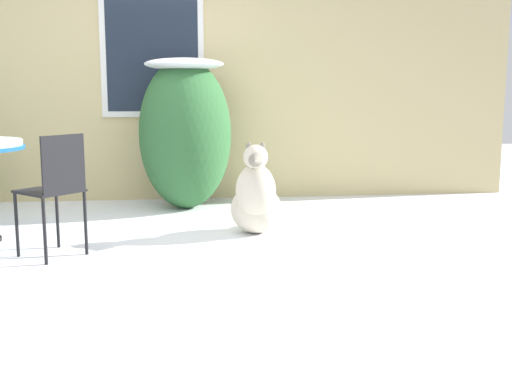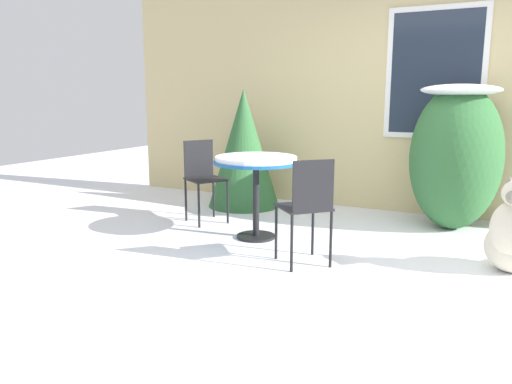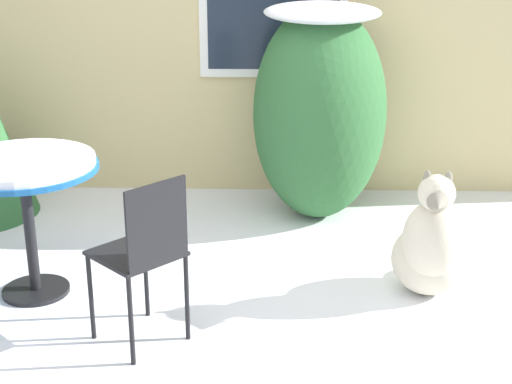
{
  "view_description": "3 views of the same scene",
  "coord_description": "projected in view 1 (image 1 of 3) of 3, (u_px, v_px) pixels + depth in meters",
  "views": [
    {
      "loc": [
        0.39,
        -4.76,
        1.23
      ],
      "look_at": [
        0.98,
        0.47,
        0.35
      ],
      "focal_mm": 45.0,
      "sensor_mm": 36.0,
      "label": 1
    },
    {
      "loc": [
        0.89,
        -3.82,
        1.38
      ],
      "look_at": [
        -1.26,
        0.4,
        0.46
      ],
      "focal_mm": 35.0,
      "sensor_mm": 36.0,
      "label": 2
    },
    {
      "loc": [
        0.11,
        -3.59,
        2.08
      ],
      "look_at": [
        0.0,
        0.6,
        0.55
      ],
      "focal_mm": 55.0,
      "sensor_mm": 36.0,
      "label": 3
    }
  ],
  "objects": [
    {
      "name": "patio_chair_far_side",
      "position": [
        55.0,
        188.0,
        4.55
      ],
      "size": [
        0.53,
        0.53,
        0.89
      ],
      "rotation": [
        0.0,
        0.0,
        3.94
      ],
      "color": "black",
      "rests_on": "ground_plane"
    },
    {
      "name": "shrub_left",
      "position": [
        185.0,
        130.0,
        6.36
      ],
      "size": [
        0.91,
        0.98,
        1.49
      ],
      "color": "#2D6033",
      "rests_on": "ground_plane"
    },
    {
      "name": "house_wall",
      "position": [
        145.0,
        60.0,
        6.74
      ],
      "size": [
        8.0,
        0.1,
        2.97
      ],
      "color": "#D1BC84",
      "rests_on": "ground_plane"
    },
    {
      "name": "dog",
      "position": [
        256.0,
        199.0,
        5.3
      ],
      "size": [
        0.48,
        0.65,
        0.78
      ],
      "rotation": [
        0.0,
        0.0,
        -0.13
      ],
      "color": "beige",
      "rests_on": "ground_plane"
    },
    {
      "name": "ground_plane",
      "position": [
        133.0,
        250.0,
        4.83
      ],
      "size": [
        16.0,
        16.0,
        0.0
      ],
      "primitive_type": "plane",
      "color": "white"
    }
  ]
}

